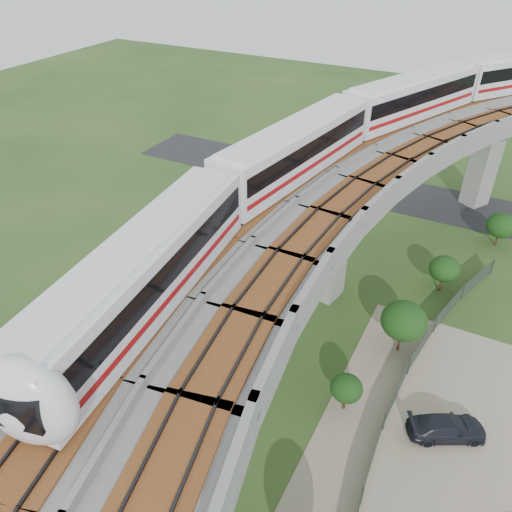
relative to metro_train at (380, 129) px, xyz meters
The scene contains 11 objects.
ground 19.58m from the metro_train, 98.60° to the right, with size 160.00×160.00×0.00m, color #26441B.
dirt_lot 24.07m from the metro_train, 55.50° to the right, with size 18.00×26.00×0.04m, color gray.
asphalt_road 19.49m from the metro_train, 98.67° to the left, with size 60.00×8.00×0.03m, color #232326.
viaduct 15.48m from the metro_train, 84.07° to the right, with size 19.58×73.98×11.40m.
metro_train is the anchor object (origin of this frame).
fence 20.40m from the metro_train, 63.59° to the right, with size 3.87×38.73×1.50m.
tree_0 16.87m from the metro_train, 43.04° to the left, with size 2.59×2.59×3.20m.
tree_1 12.14m from the metro_train, ahead, with size 2.37×2.37×3.11m.
tree_2 13.69m from the metro_train, 56.90° to the right, with size 3.06×3.06×3.98m.
tree_3 18.38m from the metro_train, 75.97° to the right, with size 1.94×1.94×2.63m.
car_dark 20.33m from the metro_train, 55.32° to the right, with size 1.81×4.46×1.30m, color black.
Camera 1 is at (10.41, -19.67, 24.94)m, focal length 35.00 mm.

